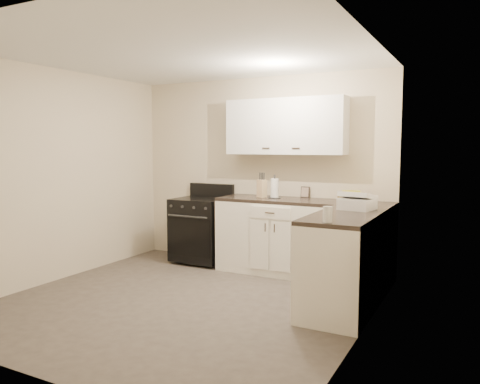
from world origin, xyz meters
The scene contains 20 objects.
floor centered at (0.00, 0.00, 0.00)m, with size 3.60×3.60×0.00m, color #473F38.
ceiling centered at (0.00, 0.00, 2.50)m, with size 3.60×3.60×0.00m, color white.
wall_back centered at (0.00, 1.80, 1.25)m, with size 3.60×3.60×0.00m, color beige.
wall_right centered at (1.80, 0.00, 1.25)m, with size 3.60×3.60×0.00m, color beige.
wall_left centered at (-1.80, 0.00, 1.25)m, with size 3.60×3.60×0.00m, color beige.
wall_front centered at (0.00, -1.80, 1.25)m, with size 3.60×3.60×0.00m, color beige.
base_cabinets_back centered at (0.43, 1.50, 0.45)m, with size 1.55×0.60×0.90m, color white.
base_cabinets_right centered at (1.50, 0.85, 0.45)m, with size 0.60×1.90×0.90m, color white.
countertop_back centered at (0.43, 1.50, 0.92)m, with size 1.55×0.60×0.04m, color black.
countertop_right centered at (1.50, 0.85, 0.92)m, with size 0.60×1.90×0.04m, color black.
upper_cabinets centered at (0.43, 1.65, 1.84)m, with size 1.55×0.30×0.70m, color silver.
stove centered at (-0.74, 1.48, 0.46)m, with size 0.70×0.60×0.85m, color black.
knife_block centered at (0.15, 1.54, 1.05)m, with size 0.10×0.09×0.23m, color #D2B781.
paper_towel centered at (0.33, 1.53, 1.06)m, with size 0.10×0.10×0.24m, color white.
picture_frame centered at (0.66, 1.76, 1.01)m, with size 0.11×0.02×0.14m, color black.
wicker_basket centered at (1.31, 1.54, 0.99)m, with size 0.32×0.22×0.11m, color tan.
countertop_grill centered at (1.52, 0.92, 1.00)m, with size 0.32×0.30×0.12m, color white.
glass_jar centered at (1.49, 0.00, 1.01)m, with size 0.08×0.08×0.14m, color silver.
oven_mitt_near centered at (1.18, 0.20, 0.50)m, with size 0.02×0.17×0.29m, color black.
oven_mitt_far centered at (1.18, 0.58, 0.43)m, with size 0.02×0.15×0.26m, color black.
Camera 1 is at (2.67, -3.88, 1.59)m, focal length 35.00 mm.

